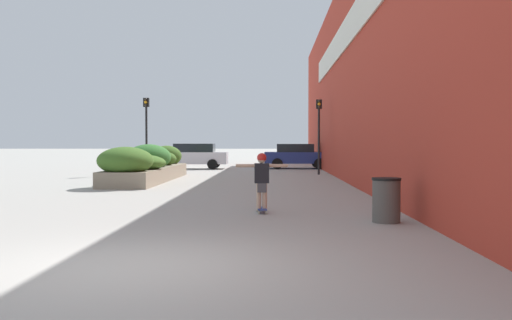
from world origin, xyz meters
name	(u,v)px	position (x,y,z in m)	size (l,w,h in m)	color
ground_plane	(133,266)	(0.00, 0.00, 0.00)	(300.00, 300.00, 0.00)	#A3A099
building_wall_right	(346,81)	(5.00, 17.93, 4.29)	(0.67, 43.07, 8.56)	#B23323
planter_box	(147,165)	(-3.38, 16.05, 0.67)	(2.09, 9.25, 1.52)	gray
skateboard	(262,209)	(1.54, 5.65, 0.07)	(0.26, 0.71, 0.10)	navy
skateboarder	(262,175)	(1.54, 5.65, 0.85)	(1.17, 0.21, 1.25)	tan
trash_bin	(386,200)	(4.03, 4.14, 0.44)	(0.57, 0.57, 0.88)	#514C47
car_leftmost	(297,156)	(3.29, 27.91, 0.80)	(4.06, 2.07, 1.52)	navy
car_center_left	(192,156)	(-3.10, 27.45, 0.80)	(4.35, 1.84, 1.53)	silver
car_center_right	(422,156)	(10.49, 26.26, 0.83)	(3.86, 1.96, 1.58)	silver
traffic_light_left	(146,123)	(-4.59, 21.44, 2.59)	(0.28, 0.30, 3.85)	black
traffic_light_right	(319,124)	(4.08, 21.21, 2.52)	(0.28, 0.30, 3.73)	black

